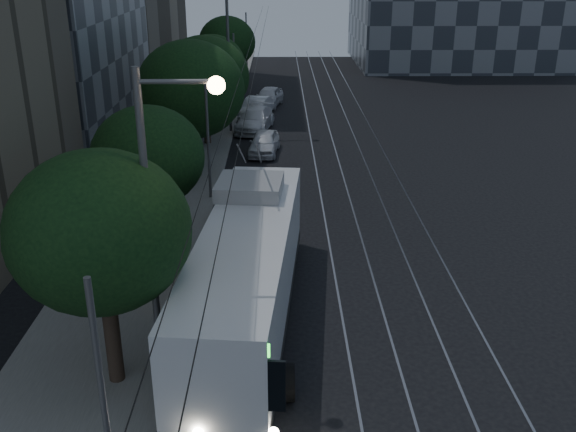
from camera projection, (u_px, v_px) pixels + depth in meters
The scene contains 18 objects.
ground at pixel (331, 296), 23.12m from camera, with size 120.00×120.00×0.00m, color black.
sidewalk at pixel (192, 145), 41.54m from camera, with size 5.00×90.00×0.15m, color slate.
tram_rails at pixel (346, 145), 41.69m from camera, with size 4.52×90.00×0.02m.
overhead_wires at pixel (229, 92), 40.30m from camera, with size 2.23×90.00×6.00m.
trolleybus at pixel (247, 271), 21.01m from camera, with size 3.87×13.23×5.63m.
pickup_silver at pixel (252, 197), 30.57m from camera, with size 2.48×5.38×1.49m, color #BBBDC3.
car_white_a at pixel (264, 142), 39.68m from camera, with size 1.67×4.15×1.41m, color silver.
car_white_b at pixel (255, 119), 45.04m from camera, with size 2.15×5.29×1.54m, color silver.
car_white_c at pixel (256, 108), 48.53m from camera, with size 1.62×4.64×1.53m, color white.
car_white_d at pixel (269, 97), 52.41m from camera, with size 1.81×4.51×1.54m, color silver.
tree_0 at pixel (100, 232), 16.65m from camera, with size 4.80×4.80×6.90m.
tree_1 at pixel (148, 157), 25.20m from camera, with size 4.47×4.47×6.09m.
tree_2 at pixel (191, 90), 33.75m from camera, with size 5.74×5.74×7.47m.
tree_3 at pixel (205, 77), 40.11m from camera, with size 5.62×5.62×6.94m.
tree_4 at pixel (212, 66), 44.37m from camera, with size 4.78×4.78×6.50m.
tree_5 at pixel (227, 42), 57.53m from camera, with size 5.10×5.10×6.57m.
streetlamp_near at pixel (163, 206), 16.36m from camera, with size 2.20×0.44×8.97m.
streetlamp_far at pixel (234, 37), 42.25m from camera, with size 2.60×0.44×10.84m.
Camera 1 is at (-1.81, -20.33, 11.35)m, focal length 40.00 mm.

